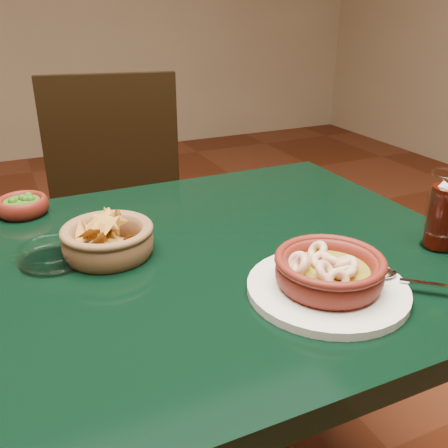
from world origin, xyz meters
name	(u,v)px	position (x,y,z in m)	size (l,w,h in m)	color
dining_table	(149,314)	(0.00, 0.00, 0.65)	(1.20, 0.80, 0.75)	black
dining_chair	(119,221)	(0.11, 0.71, 0.53)	(0.53, 0.53, 0.97)	black
shrimp_plate	(329,275)	(0.23, -0.20, 0.78)	(0.31, 0.25, 0.08)	silver
chip_basket	(108,240)	(-0.05, 0.07, 0.78)	(0.19, 0.19, 0.11)	brown
guacamole_ramekin	(23,205)	(-0.17, 0.33, 0.77)	(0.13, 0.13, 0.04)	#54150E
cola_drink	(445,212)	(0.51, -0.16, 0.82)	(0.14, 0.14, 0.16)	white
glass_ashtray	(53,254)	(-0.14, 0.08, 0.77)	(0.14, 0.14, 0.03)	white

